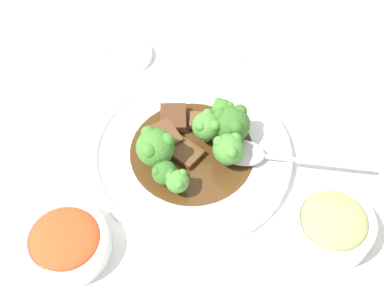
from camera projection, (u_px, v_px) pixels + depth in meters
ground_plane at (192, 157)px, 0.81m from camera, size 4.00×4.00×0.00m
main_plate at (192, 153)px, 0.80m from camera, size 0.30×0.30×0.02m
beef_strip_0 at (166, 135)px, 0.80m from camera, size 0.04×0.05×0.02m
beef_strip_1 at (181, 149)px, 0.79m from camera, size 0.04×0.06×0.01m
beef_strip_2 at (173, 118)px, 0.82m from camera, size 0.06×0.06×0.01m
beef_strip_3 at (206, 121)px, 0.82m from camera, size 0.05×0.06×0.01m
broccoli_floret_0 at (228, 149)px, 0.75m from camera, size 0.04×0.04×0.05m
broccoli_floret_1 at (164, 172)px, 0.74m from camera, size 0.04×0.04×0.04m
broccoli_floret_2 at (155, 147)px, 0.75m from camera, size 0.05×0.05×0.06m
broccoli_floret_3 at (231, 124)px, 0.78m from camera, size 0.06×0.06×0.06m
broccoli_floret_4 at (207, 126)px, 0.78m from camera, size 0.04×0.04×0.05m
broccoli_floret_5 at (222, 109)px, 0.80m from camera, size 0.03×0.03×0.04m
broccoli_floret_6 at (177, 181)px, 0.73m from camera, size 0.03×0.03×0.04m
serving_spoon at (254, 154)px, 0.78m from camera, size 0.16×0.19×0.01m
side_bowl_kimchi at (66, 242)px, 0.70m from camera, size 0.12×0.12×0.04m
side_bowl_appetizer at (332, 224)px, 0.71m from camera, size 0.11×0.11×0.05m
sauce_dish at (129, 54)px, 0.92m from camera, size 0.08×0.08×0.01m
paper_napkin at (225, 52)px, 0.93m from camera, size 0.10×0.09×0.01m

